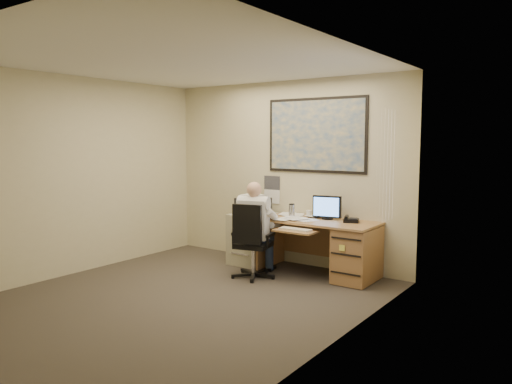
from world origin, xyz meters
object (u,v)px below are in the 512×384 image
Objects in this scene: desk at (341,245)px; filing_cabinet at (253,234)px; office_chair at (251,256)px; person at (255,230)px.

filing_cabinet is at bearing -179.54° from desk.
office_chair is (0.45, -0.68, -0.15)m from filing_cabinet.
office_chair is 0.36m from person.
filing_cabinet is at bearing 109.82° from office_chair.
person reaches higher than office_chair.
office_chair is at bearing -112.69° from person.
desk is at bearing 1.25° from filing_cabinet.
person is at bearing -147.84° from desk.
person is (0.46, -0.60, 0.20)m from filing_cabinet.
office_chair is at bearing -145.04° from desk.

